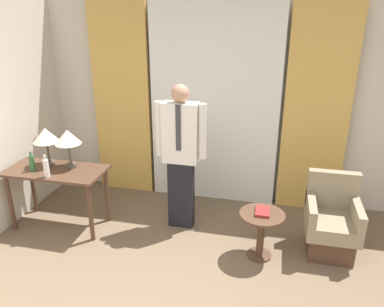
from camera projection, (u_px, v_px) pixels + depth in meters
name	position (u px, v px, depth m)	size (l,w,h in m)	color
wall_back	(216.00, 99.00, 4.83)	(10.00, 0.06, 2.70)	beige
curtain_sheer_center	(214.00, 106.00, 4.73)	(1.64, 0.06, 2.58)	white
curtain_drape_left	(122.00, 101.00, 4.99)	(0.77, 0.06, 2.58)	gold
curtain_drape_right	(317.00, 112.00, 4.47)	(0.77, 0.06, 2.58)	gold
desk	(57.00, 179.00, 4.32)	(1.13, 0.55, 0.73)	#4C3323
table_lamp_left	(46.00, 136.00, 4.27)	(0.29, 0.29, 0.45)	#4C4238
table_lamp_right	(68.00, 138.00, 4.21)	(0.29, 0.29, 0.45)	#4C4238
bottle_near_edge	(32.00, 163.00, 4.21)	(0.06, 0.06, 0.23)	#336638
bottle_by_lamp	(46.00, 168.00, 4.05)	(0.06, 0.06, 0.26)	silver
person	(181.00, 152.00, 4.20)	(0.58, 0.20, 1.71)	black
armchair	(331.00, 224.00, 3.95)	(0.53, 0.58, 0.84)	#4C3323
side_table	(261.00, 227.00, 3.84)	(0.46, 0.46, 0.51)	#4C3323
book	(263.00, 212.00, 3.79)	(0.14, 0.21, 0.03)	maroon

